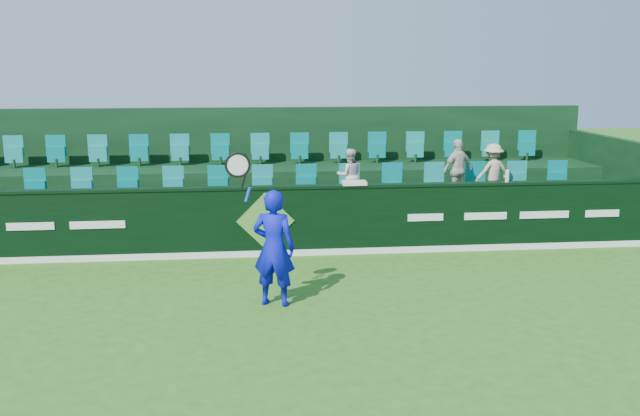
{
  "coord_description": "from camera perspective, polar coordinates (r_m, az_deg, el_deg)",
  "views": [
    {
      "loc": [
        -0.36,
        -9.32,
        3.6
      ],
      "look_at": [
        0.92,
        2.8,
        1.15
      ],
      "focal_mm": 40.0,
      "sensor_mm": 36.0,
      "label": 1
    }
  ],
  "objects": [
    {
      "name": "spectator_middle",
      "position": [
        15.26,
        10.95,
        3.04
      ],
      "size": [
        0.81,
        0.6,
        1.28
      ],
      "primitive_type": "imported",
      "rotation": [
        0.0,
        0.0,
        3.57
      ],
      "color": "beige",
      "rests_on": "stand_tier_front"
    },
    {
      "name": "drinks_bottle",
      "position": [
        14.42,
        14.75,
        2.51
      ],
      "size": [
        0.08,
        0.08,
        0.25
      ],
      "primitive_type": "cylinder",
      "color": "silver",
      "rests_on": "sponsor_hoarding"
    },
    {
      "name": "seat_row_front",
      "position": [
        15.03,
        -4.6,
        1.76
      ],
      "size": [
        13.5,
        0.5,
        0.6
      ],
      "primitive_type": "cube",
      "color": "#027474",
      "rests_on": "stand_tier_front"
    },
    {
      "name": "towel",
      "position": [
        13.66,
        2.75,
        2.02
      ],
      "size": [
        0.46,
        0.3,
        0.07
      ],
      "primitive_type": "cube",
      "color": "silver",
      "rests_on": "sponsor_hoarding"
    },
    {
      "name": "seat_row_back",
      "position": [
        16.74,
        -4.8,
        4.47
      ],
      "size": [
        13.5,
        0.5,
        0.6
      ],
      "primitive_type": "cube",
      "color": "#027474",
      "rests_on": "stand_tier_back"
    },
    {
      "name": "tennis_player",
      "position": [
        10.78,
        -3.74,
        -3.12
      ],
      "size": [
        1.13,
        0.61,
        2.41
      ],
      "color": "#0B11C6",
      "rests_on": "ground"
    },
    {
      "name": "stand_tier_front",
      "position": [
        14.77,
        -4.52,
        -1.18
      ],
      "size": [
        16.0,
        2.0,
        0.8
      ],
      "primitive_type": "cube",
      "color": "black",
      "rests_on": "ground"
    },
    {
      "name": "ground",
      "position": [
        10.0,
        -3.63,
        -9.77
      ],
      "size": [
        60.0,
        60.0,
        0.0
      ],
      "primitive_type": "plane",
      "color": "#256B19",
      "rests_on": "ground"
    },
    {
      "name": "stand_tier_back",
      "position": [
        16.59,
        -4.72,
        1.09
      ],
      "size": [
        16.0,
        1.8,
        1.3
      ],
      "primitive_type": "cube",
      "color": "black",
      "rests_on": "ground"
    },
    {
      "name": "spectator_left",
      "position": [
        14.77,
        2.37,
        2.62
      ],
      "size": [
        0.57,
        0.46,
        1.11
      ],
      "primitive_type": "imported",
      "rotation": [
        0.0,
        0.0,
        3.21
      ],
      "color": "silver",
      "rests_on": "stand_tier_front"
    },
    {
      "name": "stand_rear",
      "position": [
        16.93,
        -4.79,
        3.24
      ],
      "size": [
        16.0,
        4.1,
        2.6
      ],
      "color": "black",
      "rests_on": "ground"
    },
    {
      "name": "sponsor_hoarding",
      "position": [
        13.64,
        -4.39,
        -1.05
      ],
      "size": [
        16.0,
        0.25,
        1.35
      ],
      "color": "black",
      "rests_on": "ground"
    },
    {
      "name": "spectator_right",
      "position": [
        15.51,
        13.65,
        2.86
      ],
      "size": [
        0.84,
        0.6,
        1.18
      ],
      "primitive_type": "imported",
      "rotation": [
        0.0,
        0.0,
        3.37
      ],
      "color": "#C4B08A",
      "rests_on": "stand_tier_front"
    }
  ]
}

